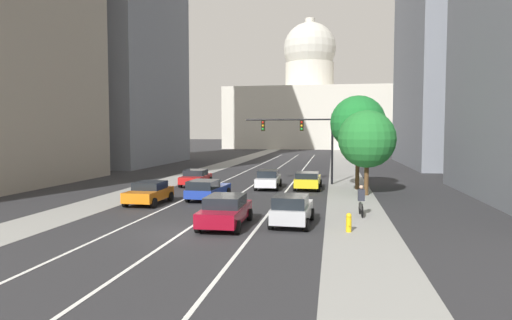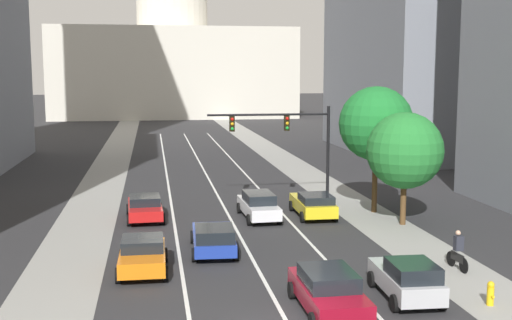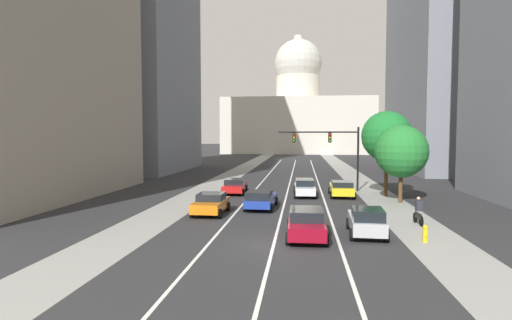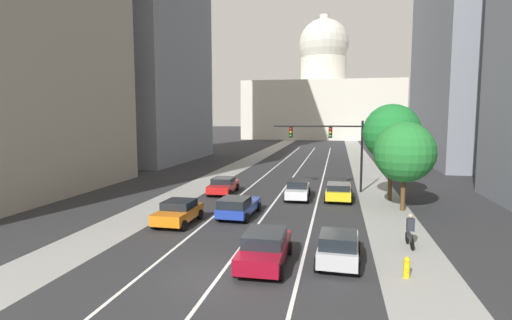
{
  "view_description": "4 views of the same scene",
  "coord_description": "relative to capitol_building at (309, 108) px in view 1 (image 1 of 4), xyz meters",
  "views": [
    {
      "loc": [
        6.85,
        -19.78,
        4.71
      ],
      "look_at": [
        1.03,
        14.0,
        2.51
      ],
      "focal_mm": 31.39,
      "sensor_mm": 36.0,
      "label": 1
    },
    {
      "loc": [
        -4.37,
        -19.61,
        8.38
      ],
      "look_at": [
        1.3,
        15.5,
        3.58
      ],
      "focal_mm": 45.43,
      "sensor_mm": 36.0,
      "label": 2
    },
    {
      "loc": [
        1.36,
        -19.83,
        5.43
      ],
      "look_at": [
        -2.81,
        16.94,
        3.19
      ],
      "focal_mm": 28.46,
      "sensor_mm": 36.0,
      "label": 3
    },
    {
      "loc": [
        4.72,
        -15.63,
        6.66
      ],
      "look_at": [
        -1.67,
        15.84,
        3.15
      ],
      "focal_mm": 28.32,
      "sensor_mm": 36.0,
      "label": 4
    }
  ],
  "objects": [
    {
      "name": "ground_plane",
      "position": [
        0.0,
        -70.21,
        -11.54
      ],
      "size": [
        400.0,
        400.0,
        0.0
      ],
      "primitive_type": "plane",
      "color": "#2B2B2D"
    },
    {
      "name": "car_blue",
      "position": [
        -1.64,
        -100.47,
        -10.79
      ],
      "size": [
        2.26,
        4.8,
        1.44
      ],
      "rotation": [
        0.0,
        0.0,
        1.53
      ],
      "color": "#1E389E",
      "rests_on": "ground"
    },
    {
      "name": "lane_stripe_left",
      "position": [
        -3.25,
        -85.21,
        -11.52
      ],
      "size": [
        0.16,
        90.0,
        0.01
      ],
      "primitive_type": "cube",
      "color": "white",
      "rests_on": "ground"
    },
    {
      "name": "car_yellow",
      "position": [
        4.87,
        -93.67,
        -10.77
      ],
      "size": [
        2.16,
        4.63,
        1.45
      ],
      "rotation": [
        0.0,
        0.0,
        1.56
      ],
      "color": "yellow",
      "rests_on": "ground"
    },
    {
      "name": "car_crimson",
      "position": [
        1.62,
        -108.6,
        -10.73
      ],
      "size": [
        2.13,
        4.65,
        1.54
      ],
      "rotation": [
        0.0,
        0.0,
        1.58
      ],
      "color": "maroon",
      "rests_on": "ground"
    },
    {
      "name": "car_silver",
      "position": [
        4.86,
        -107.84,
        -10.72
      ],
      "size": [
        2.07,
        4.07,
        1.58
      ],
      "rotation": [
        0.0,
        0.0,
        1.53
      ],
      "color": "#B2B5BA",
      "rests_on": "ground"
    },
    {
      "name": "lane_stripe_center",
      "position": [
        0.0,
        -85.21,
        -11.52
      ],
      "size": [
        0.16,
        90.0,
        0.01
      ],
      "primitive_type": "cube",
      "color": "white",
      "rests_on": "ground"
    },
    {
      "name": "car_red",
      "position": [
        -4.87,
        -92.78,
        -10.81
      ],
      "size": [
        2.23,
        4.57,
        1.39
      ],
      "rotation": [
        0.0,
        0.0,
        1.61
      ],
      "color": "red",
      "rests_on": "ground"
    },
    {
      "name": "lane_stripe_right",
      "position": [
        3.25,
        -85.21,
        -11.52
      ],
      "size": [
        0.16,
        90.0,
        0.01
      ],
      "primitive_type": "cube",
      "color": "white",
      "rests_on": "ground"
    },
    {
      "name": "traffic_signal_mast",
      "position": [
        4.27,
        -89.76,
        -7.02
      ],
      "size": [
        7.87,
        0.39,
        6.27
      ],
      "color": "black",
      "rests_on": "ground"
    },
    {
      "name": "car_white",
      "position": [
        1.63,
        -93.63,
        -10.73
      ],
      "size": [
        2.06,
        4.85,
        1.54
      ],
      "rotation": [
        0.0,
        0.0,
        1.61
      ],
      "color": "silver",
      "rests_on": "ground"
    },
    {
      "name": "fire_hydrant",
      "position": [
        7.62,
        -108.9,
        -11.07
      ],
      "size": [
        0.26,
        0.35,
        0.91
      ],
      "color": "yellow",
      "rests_on": "ground"
    },
    {
      "name": "street_tree_mid_right",
      "position": [
        8.83,
        -93.01,
        -6.17
      ],
      "size": [
        4.44,
        4.44,
        7.6
      ],
      "color": "#51381E",
      "rests_on": "ground"
    },
    {
      "name": "street_tree_far_right",
      "position": [
        9.31,
        -96.36,
        -7.39
      ],
      "size": [
        4.22,
        4.22,
        6.26
      ],
      "color": "#51381E",
      "rests_on": "ground"
    },
    {
      "name": "capitol_building",
      "position": [
        0.0,
        0.0,
        0.0
      ],
      "size": [
        44.86,
        28.05,
        36.77
      ],
      "color": "beige",
      "rests_on": "ground"
    },
    {
      "name": "sidewalk_left",
      "position": [
        -8.19,
        -75.21,
        -11.53
      ],
      "size": [
        3.39,
        130.0,
        0.01
      ],
      "primitive_type": "cube",
      "color": "gray",
      "rests_on": "ground"
    },
    {
      "name": "sidewalk_right",
      "position": [
        8.19,
        -75.21,
        -11.53
      ],
      "size": [
        3.39,
        130.0,
        0.01
      ],
      "primitive_type": "cube",
      "color": "gray",
      "rests_on": "ground"
    },
    {
      "name": "car_orange",
      "position": [
        -4.87,
        -102.8,
        -10.78
      ],
      "size": [
        2.15,
        4.09,
        1.44
      ],
      "rotation": [
        0.0,
        0.0,
        1.56
      ],
      "color": "orange",
      "rests_on": "ground"
    },
    {
      "name": "cyclist",
      "position": [
        8.43,
        -104.68,
        -10.68
      ],
      "size": [
        0.38,
        1.7,
        1.72
      ],
      "rotation": [
        0.0,
        0.0,
        1.64
      ],
      "color": "black",
      "rests_on": "ground"
    }
  ]
}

